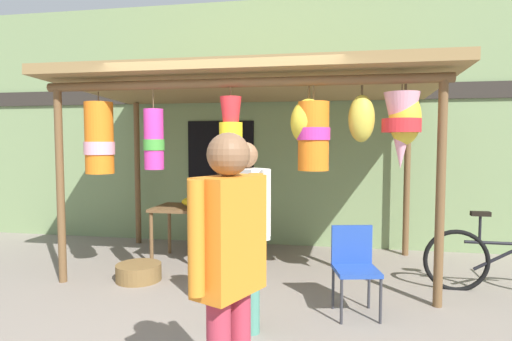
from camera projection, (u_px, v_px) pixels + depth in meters
ground_plane at (223, 295)px, 4.62m from camera, size 30.00×30.00×0.00m
shop_facade at (262, 124)px, 6.94m from camera, size 11.39×0.29×3.90m
market_stall_canopy at (257, 99)px, 5.25m from camera, size 4.70×2.49×2.53m
display_table at (207, 212)px, 5.88m from camera, size 1.46×0.74×0.76m
flower_heap_on_table at (207, 202)px, 5.81m from camera, size 0.68×0.48×0.17m
folding_chair at (354, 262)px, 4.12m from camera, size 0.48×0.48×0.84m
wicker_basket_by_table at (139, 272)px, 5.11m from camera, size 0.54×0.54×0.20m
parked_bicycle at (506, 262)px, 4.68m from camera, size 1.75×0.44×0.92m
vendor_in_orange at (245, 220)px, 3.71m from camera, size 0.50×0.41×1.66m
customer_foreground at (229, 262)px, 2.30m from camera, size 0.37×0.55×1.71m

